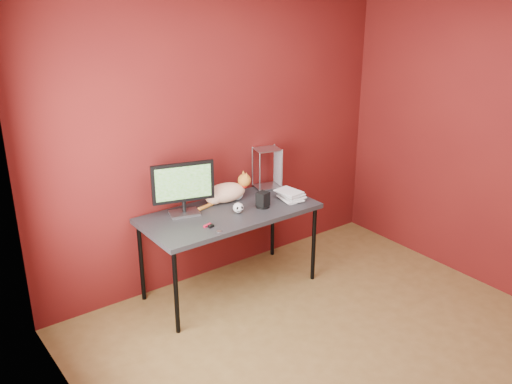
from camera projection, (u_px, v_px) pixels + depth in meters
room at (368, 173)px, 3.61m from camera, size 3.52×3.52×2.61m
desk at (230, 216)px, 4.82m from camera, size 1.50×0.70×0.75m
monitor at (183, 186)px, 4.66m from camera, size 0.51×0.23×0.45m
cat at (226, 192)px, 4.97m from camera, size 0.54×0.25×0.25m
skull_mug at (238, 208)px, 4.76m from camera, size 0.09×0.09×0.09m
speaker at (263, 200)px, 4.86m from camera, size 0.12×0.12×0.14m
book_stack at (283, 152)px, 4.86m from camera, size 0.21×0.25×0.90m
wire_rack at (267, 168)px, 5.26m from camera, size 0.26×0.23×0.38m
pocket_knife at (207, 225)px, 4.52m from camera, size 0.08×0.04×0.02m
black_gadget at (211, 226)px, 4.50m from camera, size 0.05×0.03×0.02m
washer at (219, 231)px, 4.43m from camera, size 0.04×0.04×0.00m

